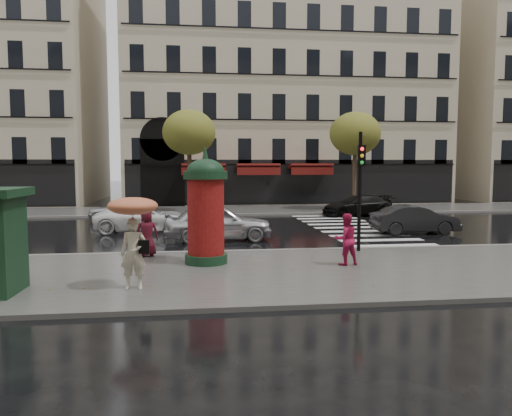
{
  "coord_description": "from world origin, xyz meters",
  "views": [
    {
      "loc": [
        -1.81,
        -14.46,
        3.2
      ],
      "look_at": [
        0.22,
        1.5,
        1.76
      ],
      "focal_mm": 35.0,
      "sensor_mm": 36.0,
      "label": 1
    }
  ],
  "objects": [
    {
      "name": "man_burgundy",
      "position": [
        -3.34,
        2.27,
        0.9
      ],
      "size": [
        0.85,
        0.65,
        1.56
      ],
      "primitive_type": "imported",
      "rotation": [
        0.0,
        0.0,
        3.36
      ],
      "color": "#4A0E1B",
      "rests_on": "near_sidewalk"
    },
    {
      "name": "tree_far_right",
      "position": [
        9.0,
        18.0,
        5.17
      ],
      "size": [
        3.4,
        3.4,
        6.64
      ],
      "color": "#38281C",
      "rests_on": "ground"
    },
    {
      "name": "ground",
      "position": [
        0.0,
        0.0,
        0.0
      ],
      "size": [
        160.0,
        160.0,
        0.0
      ],
      "primitive_type": "plane",
      "color": "black",
      "rests_on": "ground"
    },
    {
      "name": "woman_umbrella",
      "position": [
        -3.26,
        -2.09,
        1.66
      ],
      "size": [
        1.22,
        1.22,
        2.34
      ],
      "color": "beige",
      "rests_on": "near_sidewalk"
    },
    {
      "name": "car_far_silver",
      "position": [
        -5.74,
        14.27,
        0.64
      ],
      "size": [
        3.78,
        1.52,
        1.29
      ],
      "primitive_type": "imported",
      "rotation": [
        0.0,
        0.0,
        -1.57
      ],
      "color": "#BBBAC0",
      "rests_on": "ground"
    },
    {
      "name": "car_white",
      "position": [
        -4.11,
        9.34,
        0.64
      ],
      "size": [
        4.66,
        2.31,
        1.27
      ],
      "primitive_type": "imported",
      "rotation": [
        0.0,
        0.0,
        1.62
      ],
      "color": "white",
      "rests_on": "ground"
    },
    {
      "name": "traffic_light",
      "position": [
        3.99,
        2.32,
        2.66
      ],
      "size": [
        0.29,
        0.4,
        4.18
      ],
      "color": "black",
      "rests_on": "near_sidewalk"
    },
    {
      "name": "tree_far_left",
      "position": [
        -2.0,
        18.0,
        5.17
      ],
      "size": [
        3.4,
        3.4,
        6.64
      ],
      "color": "#38281C",
      "rests_on": "ground"
    },
    {
      "name": "far_kerb",
      "position": [
        0.0,
        16.0,
        0.07
      ],
      "size": [
        90.0,
        0.25,
        0.14
      ],
      "primitive_type": "cube",
      "color": "slate",
      "rests_on": "ground"
    },
    {
      "name": "car_darkgrey",
      "position": [
        8.27,
        7.1,
        0.65
      ],
      "size": [
        3.94,
        1.38,
        1.3
      ],
      "primitive_type": "imported",
      "rotation": [
        0.0,
        0.0,
        1.57
      ],
      "color": "black",
      "rests_on": "ground"
    },
    {
      "name": "far_sidewalk",
      "position": [
        0.0,
        19.0,
        0.06
      ],
      "size": [
        90.0,
        6.0,
        0.12
      ],
      "primitive_type": "cube",
      "color": "#474744",
      "rests_on": "ground"
    },
    {
      "name": "car_silver",
      "position": [
        -0.78,
        6.16,
        0.76
      ],
      "size": [
        4.53,
        1.96,
        1.52
      ],
      "primitive_type": "imported",
      "rotation": [
        0.0,
        0.0,
        1.61
      ],
      "color": "silver",
      "rests_on": "ground"
    },
    {
      "name": "near_sidewalk",
      "position": [
        0.0,
        -0.5,
        0.06
      ],
      "size": [
        90.0,
        7.0,
        0.12
      ],
      "primitive_type": "cube",
      "color": "#474744",
      "rests_on": "ground"
    },
    {
      "name": "near_kerb",
      "position": [
        0.0,
        3.0,
        0.07
      ],
      "size": [
        90.0,
        0.25,
        0.14
      ],
      "primitive_type": "cube",
      "color": "slate",
      "rests_on": "ground"
    },
    {
      "name": "morris_column",
      "position": [
        -1.42,
        0.91,
        1.87
      ],
      "size": [
        1.35,
        1.35,
        3.64
      ],
      "color": "#13321C",
      "rests_on": "near_sidewalk"
    },
    {
      "name": "bldg_far_corner",
      "position": [
        6.0,
        30.0,
        11.31
      ],
      "size": [
        26.0,
        14.0,
        22.9
      ],
      "color": "#B7A88C",
      "rests_on": "ground"
    },
    {
      "name": "woman_red",
      "position": [
        2.79,
        0.09,
        0.91
      ],
      "size": [
        0.85,
        0.71,
        1.58
      ],
      "primitive_type": "imported",
      "rotation": [
        0.0,
        0.0,
        3.31
      ],
      "color": "#B81649",
      "rests_on": "near_sidewalk"
    },
    {
      "name": "zebra_crossing",
      "position": [
        6.0,
        9.6,
        0.01
      ],
      "size": [
        3.6,
        11.75,
        0.01
      ],
      "primitive_type": "cube",
      "color": "silver",
      "rests_on": "ground"
    },
    {
      "name": "car_black",
      "position": [
        8.21,
        15.0,
        0.63
      ],
      "size": [
        4.58,
        2.36,
        1.27
      ],
      "primitive_type": "imported",
      "rotation": [
        0.0,
        0.0,
        -1.43
      ],
      "color": "black",
      "rests_on": "ground"
    }
  ]
}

